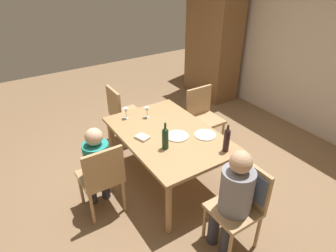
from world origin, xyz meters
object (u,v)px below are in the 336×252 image
object	(u,v)px
dining_table	(168,138)
wine_bottle_tall_green	(165,138)
chair_left_end	(122,111)
person_man_bearded	(97,163)
dinner_plate_host	(177,136)
person_woman_host	(234,196)
chair_right_end	(244,195)
wine_bottle_dark_red	(227,139)
wine_glass_near_left	(126,111)
chair_far_left	(203,114)
chair_near	(102,175)
wine_glass_centre	(147,110)
dinner_plate_guest_left	(205,135)
armoire_cabinet	(213,42)

from	to	relation	value
dining_table	wine_bottle_tall_green	distance (m)	0.39
chair_left_end	person_man_bearded	size ratio (longest dim) A/B	0.85
person_man_bearded	dinner_plate_host	bearing A→B (deg)	-8.97
dining_table	person_woman_host	size ratio (longest dim) A/B	1.40
chair_right_end	wine_bottle_dark_red	world-z (taller)	wine_bottle_dark_red
wine_bottle_tall_green	wine_glass_near_left	distance (m)	0.88
chair_right_end	wine_bottle_tall_green	world-z (taller)	wine_bottle_tall_green
chair_far_left	person_man_bearded	world-z (taller)	person_man_bearded
chair_near	chair_left_end	bearing A→B (deg)	56.98
chair_far_left	person_woman_host	size ratio (longest dim) A/B	0.80
chair_near	wine_glass_near_left	xyz separation A→B (m)	(-0.71, 0.65, 0.30)
dining_table	dinner_plate_host	xyz separation A→B (m)	(0.13, 0.05, 0.09)
wine_glass_centre	wine_glass_near_left	bearing A→B (deg)	-117.43
person_man_bearded	wine_bottle_tall_green	world-z (taller)	person_man_bearded
dining_table	chair_near	size ratio (longest dim) A/B	1.76
chair_far_left	wine_bottle_tall_green	bearing A→B (deg)	32.29
wine_bottle_tall_green	dinner_plate_host	xyz separation A→B (m)	(-0.13, 0.25, -0.13)
chair_left_end	wine_glass_centre	world-z (taller)	chair_left_end
chair_far_left	person_woman_host	distance (m)	1.89
dinner_plate_host	person_man_bearded	bearing A→B (deg)	-98.97
chair_near	wine_bottle_dark_red	bearing A→B (deg)	-24.51
chair_right_end	wine_glass_centre	size ratio (longest dim) A/B	6.17
chair_far_left	person_man_bearded	xyz separation A→B (m)	(0.43, -1.83, 0.10)
person_woman_host	wine_bottle_dark_red	distance (m)	0.68
chair_right_end	wine_glass_near_left	size ratio (longest dim) A/B	6.17
wine_glass_centre	dinner_plate_guest_left	xyz separation A→B (m)	(0.78, 0.37, -0.10)
armoire_cabinet	wine_glass_near_left	xyz separation A→B (m)	(1.29, -2.55, -0.26)
armoire_cabinet	person_woman_host	size ratio (longest dim) A/B	1.89
chair_near	dining_table	bearing A→B (deg)	5.44
chair_near	wine_glass_centre	xyz separation A→B (m)	(-0.58, 0.90, 0.30)
chair_left_end	chair_far_left	distance (m)	1.24
chair_near	person_woman_host	size ratio (longest dim) A/B	0.80
chair_far_left	wine_glass_near_left	xyz separation A→B (m)	(-0.17, -1.18, 0.30)
dining_table	chair_right_end	size ratio (longest dim) A/B	1.76
chair_far_left	dinner_plate_guest_left	distance (m)	0.95
dining_table	dinner_plate_guest_left	bearing A→B (deg)	50.38
wine_bottle_dark_red	wine_glass_centre	distance (m)	1.21
dining_table	wine_bottle_dark_red	size ratio (longest dim) A/B	4.94
wine_bottle_dark_red	dinner_plate_host	size ratio (longest dim) A/B	1.22
chair_left_end	wine_glass_near_left	distance (m)	0.66
dining_table	wine_glass_centre	bearing A→B (deg)	-178.14
chair_right_end	wine_bottle_dark_red	distance (m)	0.64
wine_bottle_dark_red	dinner_plate_guest_left	distance (m)	0.40
person_woman_host	wine_bottle_dark_red	size ratio (longest dim) A/B	3.52
dining_table	dinner_plate_guest_left	size ratio (longest dim) A/B	6.19
armoire_cabinet	chair_right_end	bearing A→B (deg)	-34.93
chair_left_end	wine_bottle_dark_red	bearing A→B (deg)	13.00
chair_right_end	wine_bottle_dark_red	size ratio (longest dim) A/B	2.81
dinner_plate_guest_left	chair_far_left	bearing A→B (deg)	142.55
dinner_plate_host	wine_bottle_dark_red	bearing A→B (deg)	28.23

